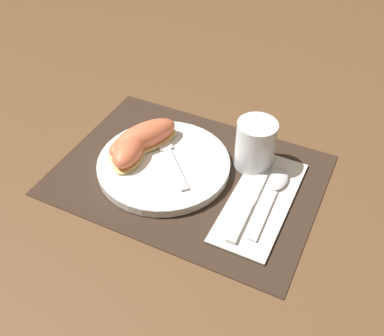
% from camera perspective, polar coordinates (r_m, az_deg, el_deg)
% --- Properties ---
extents(ground_plane, '(3.00, 3.00, 0.00)m').
position_cam_1_polar(ground_plane, '(0.83, -0.44, -0.92)').
color(ground_plane, brown).
extents(placemat, '(0.47, 0.34, 0.00)m').
position_cam_1_polar(placemat, '(0.83, -0.44, -0.82)').
color(placemat, '#38281E').
rests_on(placemat, ground_plane).
extents(plate, '(0.25, 0.25, 0.02)m').
position_cam_1_polar(plate, '(0.83, -3.61, 0.43)').
color(plate, white).
rests_on(plate, placemat).
extents(juice_glass, '(0.07, 0.07, 0.09)m').
position_cam_1_polar(juice_glass, '(0.83, 8.01, 2.64)').
color(juice_glass, silver).
rests_on(juice_glass, placemat).
extents(napkin, '(0.10, 0.25, 0.00)m').
position_cam_1_polar(napkin, '(0.79, 8.68, -4.09)').
color(napkin, white).
rests_on(napkin, placemat).
extents(knife, '(0.03, 0.23, 0.01)m').
position_cam_1_polar(knife, '(0.78, 7.60, -3.74)').
color(knife, silver).
rests_on(knife, napkin).
extents(spoon, '(0.04, 0.18, 0.01)m').
position_cam_1_polar(spoon, '(0.80, 10.44, -2.52)').
color(spoon, silver).
rests_on(spoon, napkin).
extents(fork, '(0.14, 0.14, 0.00)m').
position_cam_1_polar(fork, '(0.84, -3.07, 2.02)').
color(fork, silver).
rests_on(fork, plate).
extents(citrus_wedge_0, '(0.11, 0.14, 0.04)m').
position_cam_1_polar(citrus_wedge_0, '(0.86, -5.88, 4.05)').
color(citrus_wedge_0, '#F4DB84').
rests_on(citrus_wedge_0, plate).
extents(citrus_wedge_1, '(0.09, 0.14, 0.03)m').
position_cam_1_polar(citrus_wedge_1, '(0.86, -7.05, 3.59)').
color(citrus_wedge_1, '#F4DB84').
rests_on(citrus_wedge_1, plate).
extents(citrus_wedge_2, '(0.07, 0.11, 0.04)m').
position_cam_1_polar(citrus_wedge_2, '(0.83, -8.04, 2.18)').
color(citrus_wedge_2, '#F4DB84').
rests_on(citrus_wedge_2, plate).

